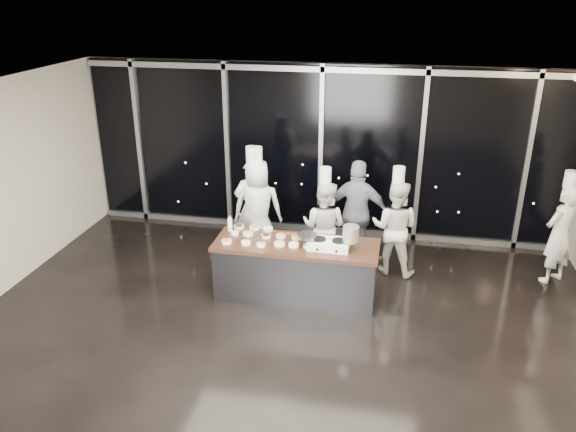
% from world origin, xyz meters
% --- Properties ---
extents(ground, '(9.00, 9.00, 0.00)m').
position_xyz_m(ground, '(0.00, 0.00, 0.00)').
color(ground, black).
rests_on(ground, ground).
extents(room_shell, '(9.02, 7.02, 3.21)m').
position_xyz_m(room_shell, '(0.18, 0.00, 2.25)').
color(room_shell, '#BCB2A1').
rests_on(room_shell, ground).
extents(window_wall, '(8.90, 0.11, 3.20)m').
position_xyz_m(window_wall, '(0.00, 3.43, 1.60)').
color(window_wall, black).
rests_on(window_wall, ground).
extents(demo_counter, '(2.46, 0.86, 0.90)m').
position_xyz_m(demo_counter, '(0.00, 0.90, 0.45)').
color(demo_counter, '#36363B').
rests_on(demo_counter, ground).
extents(stove, '(0.61, 0.40, 0.14)m').
position_xyz_m(stove, '(0.50, 0.84, 0.96)').
color(stove, white).
rests_on(stove, demo_counter).
extents(frying_pan, '(0.50, 0.29, 0.05)m').
position_xyz_m(frying_pan, '(0.17, 0.85, 1.06)').
color(frying_pan, slate).
rests_on(frying_pan, stove).
extents(stock_pot, '(0.24, 0.24, 0.23)m').
position_xyz_m(stock_pot, '(0.81, 0.84, 1.16)').
color(stock_pot, '#B9B9BB').
rests_on(stock_pot, stove).
extents(prep_bowls, '(1.39, 0.73, 0.05)m').
position_xyz_m(prep_bowls, '(-0.50, 0.97, 0.93)').
color(prep_bowls, white).
rests_on(prep_bowls, demo_counter).
extents(squeeze_bottle, '(0.07, 0.07, 0.26)m').
position_xyz_m(squeeze_bottle, '(-1.10, 1.15, 1.02)').
color(squeeze_bottle, white).
rests_on(squeeze_bottle, demo_counter).
extents(chef_far_left, '(0.73, 0.58, 1.96)m').
position_xyz_m(chef_far_left, '(-1.02, 2.25, 0.89)').
color(chef_far_left, silver).
rests_on(chef_far_left, ground).
extents(chef_left, '(0.94, 0.71, 1.96)m').
position_xyz_m(chef_left, '(-0.93, 2.25, 0.88)').
color(chef_left, silver).
rests_on(chef_left, ground).
extents(chef_center, '(0.88, 0.76, 1.80)m').
position_xyz_m(chef_center, '(0.29, 1.85, 0.80)').
color(chef_center, silver).
rests_on(chef_center, ground).
extents(guest, '(1.11, 0.54, 1.83)m').
position_xyz_m(guest, '(0.80, 2.24, 0.92)').
color(guest, '#131B34').
rests_on(guest, ground).
extents(chef_right, '(0.89, 0.75, 1.84)m').
position_xyz_m(chef_right, '(1.43, 2.00, 0.82)').
color(chef_right, silver).
rests_on(chef_right, ground).
extents(chef_side, '(0.71, 0.69, 1.87)m').
position_xyz_m(chef_side, '(3.99, 2.20, 0.84)').
color(chef_side, silver).
rests_on(chef_side, ground).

